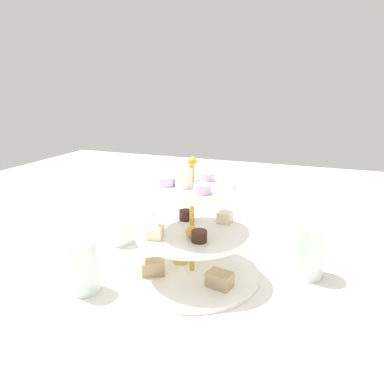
{
  "coord_description": "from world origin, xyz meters",
  "views": [
    {
      "loc": [
        -0.23,
        0.63,
        0.39
      ],
      "look_at": [
        0.0,
        0.0,
        0.18
      ],
      "focal_mm": 32.72,
      "sensor_mm": 36.0,
      "label": 1
    }
  ],
  "objects_px": {
    "water_glass_short_left": "(120,231)",
    "water_glass_mid_back": "(83,266)",
    "butter_knife_left": "(226,383)",
    "tiered_serving_stand": "(192,240)",
    "butter_knife_right": "(240,227)",
    "water_glass_tall_right": "(308,251)",
    "teacup_with_saucer": "(163,222)"
  },
  "relations": [
    {
      "from": "tiered_serving_stand",
      "to": "water_glass_short_left",
      "type": "relative_size",
      "value": 4.3
    },
    {
      "from": "butter_knife_left",
      "to": "butter_knife_right",
      "type": "bearing_deg",
      "value": 81.49
    },
    {
      "from": "water_glass_short_left",
      "to": "teacup_with_saucer",
      "type": "height_order",
      "value": "water_glass_short_left"
    },
    {
      "from": "teacup_with_saucer",
      "to": "butter_knife_left",
      "type": "distance_m",
      "value": 0.55
    },
    {
      "from": "butter_knife_left",
      "to": "teacup_with_saucer",
      "type": "bearing_deg",
      "value": 104.09
    },
    {
      "from": "tiered_serving_stand",
      "to": "water_glass_tall_right",
      "type": "xyz_separation_m",
      "value": [
        -0.23,
        -0.08,
        -0.02
      ]
    },
    {
      "from": "water_glass_tall_right",
      "to": "water_glass_short_left",
      "type": "height_order",
      "value": "water_glass_tall_right"
    },
    {
      "from": "water_glass_mid_back",
      "to": "water_glass_short_left",
      "type": "bearing_deg",
      "value": -76.09
    },
    {
      "from": "teacup_with_saucer",
      "to": "tiered_serving_stand",
      "type": "bearing_deg",
      "value": 128.6
    },
    {
      "from": "butter_knife_left",
      "to": "butter_knife_right",
      "type": "relative_size",
      "value": 1.0
    },
    {
      "from": "water_glass_short_left",
      "to": "water_glass_mid_back",
      "type": "relative_size",
      "value": 0.62
    },
    {
      "from": "butter_knife_left",
      "to": "water_glass_mid_back",
      "type": "height_order",
      "value": "water_glass_mid_back"
    },
    {
      "from": "butter_knife_left",
      "to": "butter_knife_right",
      "type": "height_order",
      "value": "same"
    },
    {
      "from": "teacup_with_saucer",
      "to": "water_glass_mid_back",
      "type": "distance_m",
      "value": 0.33
    },
    {
      "from": "teacup_with_saucer",
      "to": "butter_knife_right",
      "type": "height_order",
      "value": "teacup_with_saucer"
    },
    {
      "from": "water_glass_short_left",
      "to": "water_glass_mid_back",
      "type": "xyz_separation_m",
      "value": [
        -0.05,
        0.22,
        0.02
      ]
    },
    {
      "from": "tiered_serving_stand",
      "to": "butter_knife_right",
      "type": "bearing_deg",
      "value": -97.22
    },
    {
      "from": "water_glass_short_left",
      "to": "teacup_with_saucer",
      "type": "distance_m",
      "value": 0.13
    },
    {
      "from": "water_glass_tall_right",
      "to": "teacup_with_saucer",
      "type": "height_order",
      "value": "water_glass_tall_right"
    },
    {
      "from": "teacup_with_saucer",
      "to": "butter_knife_right",
      "type": "bearing_deg",
      "value": -154.99
    },
    {
      "from": "tiered_serving_stand",
      "to": "water_glass_mid_back",
      "type": "height_order",
      "value": "tiered_serving_stand"
    },
    {
      "from": "water_glass_tall_right",
      "to": "butter_knife_left",
      "type": "height_order",
      "value": "water_glass_tall_right"
    },
    {
      "from": "butter_knife_left",
      "to": "water_glass_tall_right",
      "type": "bearing_deg",
      "value": 56.26
    },
    {
      "from": "water_glass_tall_right",
      "to": "water_glass_mid_back",
      "type": "xyz_separation_m",
      "value": [
        0.41,
        0.22,
        -0.0
      ]
    },
    {
      "from": "tiered_serving_stand",
      "to": "butter_knife_right",
      "type": "height_order",
      "value": "tiered_serving_stand"
    },
    {
      "from": "butter_knife_right",
      "to": "water_glass_mid_back",
      "type": "height_order",
      "value": "water_glass_mid_back"
    },
    {
      "from": "water_glass_tall_right",
      "to": "water_glass_mid_back",
      "type": "bearing_deg",
      "value": 28.0
    },
    {
      "from": "butter_knife_right",
      "to": "butter_knife_left",
      "type": "bearing_deg",
      "value": 108.54
    },
    {
      "from": "teacup_with_saucer",
      "to": "butter_knife_right",
      "type": "distance_m",
      "value": 0.22
    },
    {
      "from": "water_glass_mid_back",
      "to": "butter_knife_left",
      "type": "bearing_deg",
      "value": 159.0
    },
    {
      "from": "water_glass_mid_back",
      "to": "teacup_with_saucer",
      "type": "bearing_deg",
      "value": -92.58
    },
    {
      "from": "teacup_with_saucer",
      "to": "butter_knife_left",
      "type": "bearing_deg",
      "value": 123.87
    }
  ]
}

